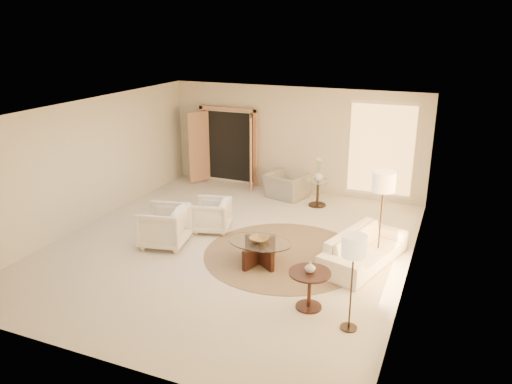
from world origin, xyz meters
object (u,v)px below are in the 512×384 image
at_px(bowl, 259,239).
at_px(coffee_table, 259,250).
at_px(armchair_left, 211,214).
at_px(floor_lamp_near, 384,186).
at_px(accent_chair, 286,182).
at_px(side_table, 318,190).
at_px(floor_lamp_far, 354,250).
at_px(end_table, 309,283).
at_px(sofa, 364,249).
at_px(end_vase, 310,267).
at_px(armchair_right, 164,224).
at_px(side_vase, 318,176).

bearing_deg(bowl, coffee_table, 90.00).
distance_m(armchair_left, bowl, 1.91).
distance_m(floor_lamp_near, bowl, 2.51).
height_order(accent_chair, side_table, accent_chair).
height_order(floor_lamp_near, bowl, floor_lamp_near).
distance_m(floor_lamp_near, floor_lamp_far, 2.50).
bearing_deg(end_table, floor_lamp_near, 71.45).
bearing_deg(floor_lamp_near, sofa, -128.36).
xyz_separation_m(bowl, end_vase, (1.33, -1.14, 0.23)).
bearing_deg(accent_chair, armchair_left, 89.70).
bearing_deg(end_table, armchair_right, 161.47).
distance_m(armchair_right, floor_lamp_far, 4.51).
bearing_deg(end_vase, armchair_right, 161.47).
bearing_deg(side_table, sofa, -58.25).
bearing_deg(armchair_right, floor_lamp_near, 91.94).
relative_size(accent_chair, bowl, 2.87).
bearing_deg(sofa, coffee_table, 128.47).
xyz_separation_m(sofa, side_table, (-1.71, 2.76, 0.09)).
distance_m(accent_chair, end_vase, 5.37).
relative_size(sofa, armchair_right, 2.34).
xyz_separation_m(sofa, floor_lamp_far, (0.22, -2.22, 0.98)).
bearing_deg(coffee_table, floor_lamp_near, 26.39).
relative_size(armchair_right, coffee_table, 0.58).
distance_m(sofa, armchair_left, 3.43).
height_order(sofa, floor_lamp_far, floor_lamp_far).
bearing_deg(end_table, sofa, 74.92).
relative_size(armchair_left, coffee_table, 0.50).
relative_size(armchair_right, side_table, 1.38).
xyz_separation_m(side_table, floor_lamp_far, (1.92, -4.97, 0.89)).
bearing_deg(floor_lamp_far, armchair_right, 160.44).
xyz_separation_m(sofa, armchair_left, (-3.42, 0.32, 0.08)).
bearing_deg(sofa, side_table, 48.13).
bearing_deg(floor_lamp_far, floor_lamp_near, 90.00).
xyz_separation_m(accent_chair, coffee_table, (0.80, -3.77, -0.15)).
xyz_separation_m(armchair_right, side_vase, (2.26, 3.49, 0.32)).
distance_m(accent_chair, end_table, 5.36).
height_order(sofa, armchair_right, armchair_right).
distance_m(sofa, side_vase, 3.27).
bearing_deg(armchair_right, sofa, 88.88).
relative_size(side_table, side_vase, 2.88).
bearing_deg(armchair_left, end_table, 37.82).
relative_size(armchair_right, end_vase, 5.17).
bearing_deg(coffee_table, accent_chair, 101.99).
relative_size(end_table, end_vase, 3.82).
bearing_deg(accent_chair, end_table, 129.15).
bearing_deg(bowl, sofa, 22.09).
height_order(sofa, bowl, sofa).
height_order(end_table, end_vase, end_vase).
distance_m(sofa, end_vase, 2.00).
bearing_deg(accent_chair, floor_lamp_near, 151.79).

